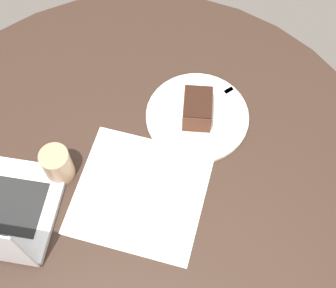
# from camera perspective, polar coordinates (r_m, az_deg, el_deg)

# --- Properties ---
(ground_plane) EXTENTS (12.00, 12.00, 0.00)m
(ground_plane) POSITION_cam_1_polar(r_m,az_deg,el_deg) (1.85, -2.40, -14.48)
(ground_plane) COLOR #4C4742
(dining_table) EXTENTS (1.27, 1.27, 0.77)m
(dining_table) POSITION_cam_1_polar(r_m,az_deg,el_deg) (1.22, -3.53, -7.48)
(dining_table) COLOR black
(dining_table) RESTS_ON ground_plane
(paper_document) EXTENTS (0.35, 0.34, 0.00)m
(paper_document) POSITION_cam_1_polar(r_m,az_deg,el_deg) (1.11, -3.40, -5.94)
(paper_document) COLOR white
(paper_document) RESTS_ON dining_table
(plate) EXTENTS (0.26, 0.26, 0.01)m
(plate) POSITION_cam_1_polar(r_m,az_deg,el_deg) (1.20, 3.58, 3.38)
(plate) COLOR silver
(plate) RESTS_ON dining_table
(cake_slice) EXTENTS (0.07, 0.10, 0.07)m
(cake_slice) POSITION_cam_1_polar(r_m,az_deg,el_deg) (1.16, 3.61, 4.34)
(cake_slice) COLOR #472619
(cake_slice) RESTS_ON plate
(fork) EXTENTS (0.15, 0.12, 0.00)m
(fork) POSITION_cam_1_polar(r_m,az_deg,el_deg) (1.22, 5.43, 5.36)
(fork) COLOR silver
(fork) RESTS_ON plate
(coffee_glass) EXTENTS (0.07, 0.07, 0.09)m
(coffee_glass) POSITION_cam_1_polar(r_m,az_deg,el_deg) (1.12, -13.33, -2.46)
(coffee_glass) COLOR #997556
(coffee_glass) RESTS_ON dining_table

